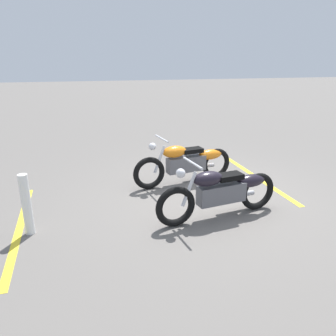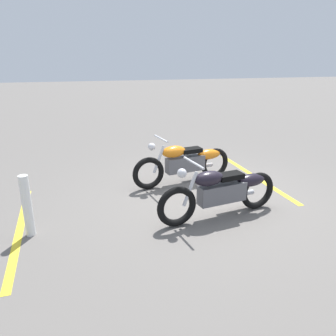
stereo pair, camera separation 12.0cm
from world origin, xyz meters
name	(u,v)px [view 1 (the left image)]	position (x,y,z in m)	size (l,w,h in m)	color
ground_plane	(211,197)	(0.00, 0.00, 0.00)	(60.00, 60.00, 0.00)	#66605B
motorcycle_bright_foreground	(186,162)	(0.27, -0.83, 0.46)	(2.21, 0.74, 1.04)	black
motorcycle_dark_foreground	(222,191)	(0.12, 0.80, 0.46)	(2.21, 0.72, 1.04)	black
bollard_post	(27,205)	(3.17, 0.70, 0.48)	(0.14, 0.14, 0.96)	white
parking_stripe_near	(256,177)	(-1.35, -0.80, 0.00)	(3.20, 0.12, 0.01)	yellow
parking_stripe_mid	(20,228)	(3.37, 0.48, 0.00)	(3.20, 0.12, 0.01)	yellow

